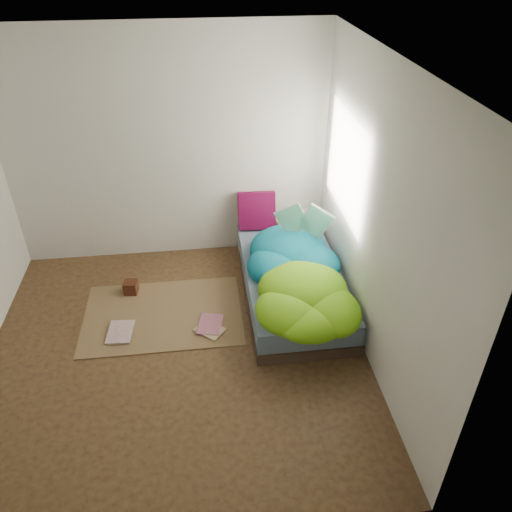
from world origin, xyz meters
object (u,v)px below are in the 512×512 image
(wooden_box, at_px, (131,287))
(floor_book_a, at_px, (108,333))
(open_book, at_px, (304,213))
(floor_book_b, at_px, (198,324))
(bed, at_px, (292,282))
(pillow_magenta, at_px, (257,210))

(wooden_box, xyz_separation_m, floor_book_a, (-0.17, -0.64, -0.06))
(open_book, distance_m, floor_book_b, 1.58)
(bed, bearing_deg, wooden_box, 172.21)
(pillow_magenta, distance_m, open_book, 0.79)
(open_book, bearing_deg, floor_book_a, -145.15)
(open_book, bearing_deg, wooden_box, -162.02)
(pillow_magenta, relative_size, floor_book_b, 1.39)
(pillow_magenta, bearing_deg, wooden_box, -152.43)
(wooden_box, bearing_deg, bed, -7.79)
(bed, bearing_deg, pillow_magenta, 106.15)
(wooden_box, bearing_deg, floor_book_a, -105.32)
(pillow_magenta, bearing_deg, floor_book_a, -138.51)
(wooden_box, bearing_deg, floor_book_b, -41.34)
(bed, relative_size, pillow_magenta, 4.64)
(open_book, height_order, wooden_box, open_book)
(bed, xyz_separation_m, pillow_magenta, (-0.26, 0.91, 0.39))
(pillow_magenta, bearing_deg, bed, -71.27)
(open_book, height_order, floor_book_b, open_book)
(pillow_magenta, relative_size, open_book, 0.87)
(pillow_magenta, bearing_deg, open_book, -52.52)
(pillow_magenta, xyz_separation_m, floor_book_b, (-0.75, -1.30, -0.53))
(floor_book_a, bearing_deg, floor_book_b, 5.63)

